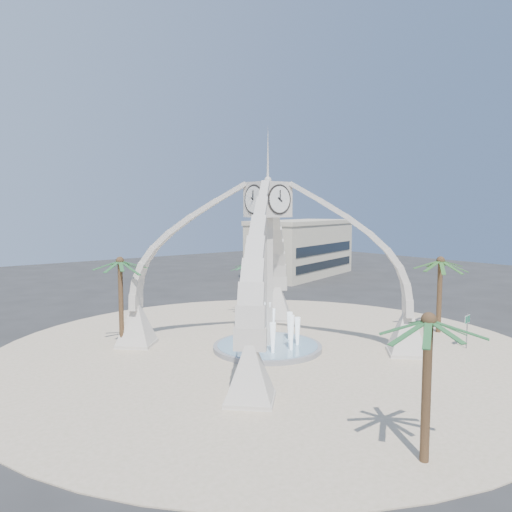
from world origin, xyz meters
TOP-DOWN VIEW (x-y plane):
  - ground at (0.00, 0.00)m, footprint 140.00×140.00m
  - plaza at (0.00, 0.00)m, footprint 40.00×40.00m
  - clock_tower at (-0.00, -0.00)m, footprint 17.94×17.94m
  - fountain at (0.00, 0.00)m, footprint 8.00×8.00m
  - building_ne at (30.00, 28.00)m, footprint 21.87×14.17m
  - palm_east at (14.58, -4.92)m, footprint 5.62×5.62m
  - palm_west at (-8.26, 7.03)m, footprint 4.32×4.32m
  - palm_north at (5.54, 9.68)m, footprint 4.24×4.24m
  - palm_south at (-5.35, -16.59)m, footprint 5.29×5.29m
  - street_sign at (11.78, -8.96)m, footprint 0.98×0.20m

SIDE VIEW (x-z plane):
  - ground at x=0.00m, z-range 0.00..0.00m
  - plaza at x=0.00m, z-range 0.00..0.06m
  - fountain at x=0.00m, z-range -1.52..2.10m
  - street_sign at x=11.78m, z-range 0.58..3.26m
  - building_ne at x=30.00m, z-range 0.01..8.61m
  - palm_north at x=5.54m, z-range 2.20..7.98m
  - palm_south at x=-5.35m, z-range 2.52..9.24m
  - palm_east at x=14.58m, z-range 2.57..9.49m
  - palm_west at x=-8.26m, z-range 2.82..10.12m
  - clock_tower at x=0.00m, z-range -1.66..14.64m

